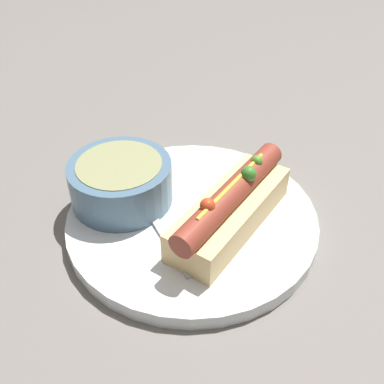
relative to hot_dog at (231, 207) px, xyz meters
name	(u,v)px	position (x,y,z in m)	size (l,w,h in m)	color
ground_plane	(192,225)	(-0.02, 0.04, -0.05)	(4.00, 4.00, 0.00)	slate
dinner_plate	(192,219)	(-0.02, 0.04, -0.04)	(0.30, 0.30, 0.02)	white
hot_dog	(231,207)	(0.00, 0.00, 0.00)	(0.20, 0.09, 0.07)	#E5C17F
soup_bowl	(121,180)	(-0.06, 0.12, 0.00)	(0.12, 0.12, 0.05)	slate
spoon	(151,213)	(-0.05, 0.08, -0.02)	(0.06, 0.15, 0.01)	#B7B7BC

